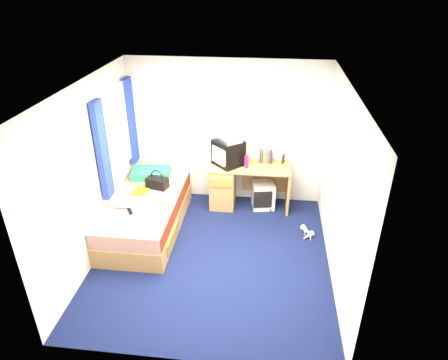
# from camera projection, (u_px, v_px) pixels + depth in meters

# --- Properties ---
(ground) EXTENTS (3.40, 3.40, 0.00)m
(ground) POSITION_uv_depth(u_px,v_px,m) (213.00, 256.00, 5.61)
(ground) COLOR #0C1438
(ground) RESTS_ON ground
(room_shell) EXTENTS (3.40, 3.40, 3.40)m
(room_shell) POSITION_uv_depth(u_px,v_px,m) (211.00, 163.00, 4.93)
(room_shell) COLOR white
(room_shell) RESTS_ON ground
(bed) EXTENTS (1.01, 2.00, 0.54)m
(bed) POSITION_uv_depth(u_px,v_px,m) (146.00, 214.00, 6.08)
(bed) COLOR tan
(bed) RESTS_ON ground
(pillow) EXTENTS (0.64, 0.45, 0.13)m
(pillow) POSITION_uv_depth(u_px,v_px,m) (151.00, 173.00, 6.55)
(pillow) COLOR teal
(pillow) RESTS_ON bed
(desk) EXTENTS (1.30, 0.55, 0.75)m
(desk) POSITION_uv_depth(u_px,v_px,m) (234.00, 183.00, 6.66)
(desk) COLOR tan
(desk) RESTS_ON ground
(storage_cube) EXTENTS (0.41, 0.41, 0.44)m
(storage_cube) POSITION_uv_depth(u_px,v_px,m) (263.00, 195.00, 6.68)
(storage_cube) COLOR silver
(storage_cube) RESTS_ON ground
(crt_tv) EXTENTS (0.57, 0.57, 0.42)m
(crt_tv) POSITION_uv_depth(u_px,v_px,m) (228.00, 153.00, 6.41)
(crt_tv) COLOR black
(crt_tv) RESTS_ON desk
(vcr) EXTENTS (0.47, 0.49, 0.08)m
(vcr) POSITION_uv_depth(u_px,v_px,m) (228.00, 138.00, 6.30)
(vcr) COLOR silver
(vcr) RESTS_ON crt_tv
(book_row) EXTENTS (0.20, 0.13, 0.20)m
(book_row) POSITION_uv_depth(u_px,v_px,m) (266.00, 156.00, 6.54)
(book_row) COLOR maroon
(book_row) RESTS_ON desk
(picture_frame) EXTENTS (0.05, 0.12, 0.14)m
(picture_frame) POSITION_uv_depth(u_px,v_px,m) (283.00, 159.00, 6.53)
(picture_frame) COLOR black
(picture_frame) RESTS_ON desk
(pink_water_bottle) EXTENTS (0.08, 0.08, 0.20)m
(pink_water_bottle) POSITION_uv_depth(u_px,v_px,m) (246.00, 162.00, 6.35)
(pink_water_bottle) COLOR #C21B5D
(pink_water_bottle) RESTS_ON desk
(aerosol_can) EXTENTS (0.06, 0.06, 0.18)m
(aerosol_can) POSITION_uv_depth(u_px,v_px,m) (245.00, 160.00, 6.44)
(aerosol_can) COLOR silver
(aerosol_can) RESTS_ON desk
(handbag) EXTENTS (0.36, 0.26, 0.30)m
(handbag) POSITION_uv_depth(u_px,v_px,m) (157.00, 182.00, 6.21)
(handbag) COLOR black
(handbag) RESTS_ON bed
(towel) EXTENTS (0.37, 0.33, 0.11)m
(towel) POSITION_uv_depth(u_px,v_px,m) (151.00, 206.00, 5.66)
(towel) COLOR white
(towel) RESTS_ON bed
(magazine) EXTENTS (0.26, 0.32, 0.01)m
(magazine) POSITION_uv_depth(u_px,v_px,m) (140.00, 191.00, 6.14)
(magazine) COLOR #B3D417
(magazine) RESTS_ON bed
(water_bottle) EXTENTS (0.20, 0.08, 0.07)m
(water_bottle) POSITION_uv_depth(u_px,v_px,m) (123.00, 206.00, 5.71)
(water_bottle) COLOR silver
(water_bottle) RESTS_ON bed
(colour_swatch_fan) EXTENTS (0.21, 0.18, 0.01)m
(colour_swatch_fan) POSITION_uv_depth(u_px,v_px,m) (135.00, 218.00, 5.47)
(colour_swatch_fan) COLOR #FEF038
(colour_swatch_fan) RESTS_ON bed
(remote_control) EXTENTS (0.12, 0.16, 0.02)m
(remote_control) POSITION_uv_depth(u_px,v_px,m) (130.00, 211.00, 5.62)
(remote_control) COLOR black
(remote_control) RESTS_ON bed
(window_assembly) EXTENTS (0.11, 1.42, 1.40)m
(window_assembly) POSITION_uv_depth(u_px,v_px,m) (117.00, 134.00, 5.89)
(window_assembly) COLOR silver
(window_assembly) RESTS_ON room_shell
(white_heels) EXTENTS (0.21, 0.37, 0.09)m
(white_heels) POSITION_uv_depth(u_px,v_px,m) (307.00, 233.00, 6.02)
(white_heels) COLOR silver
(white_heels) RESTS_ON ground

